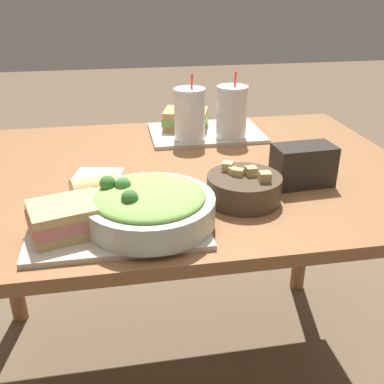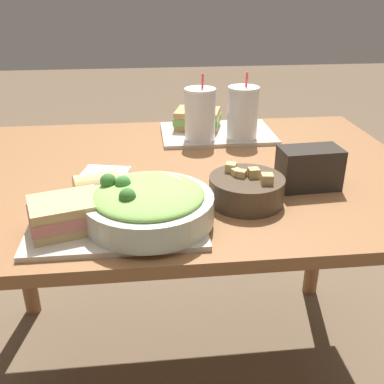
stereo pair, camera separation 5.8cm
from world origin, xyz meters
TOP-DOWN VIEW (x-y plane):
  - ground_plane at (0.00, 0.00)m, footprint 12.00×12.00m
  - dining_table at (0.00, 0.00)m, footprint 1.31×0.92m
  - tray_near at (-0.17, -0.29)m, footprint 0.37×0.26m
  - tray_far at (0.14, 0.29)m, footprint 0.37×0.26m
  - salad_bowl at (-0.10, -0.30)m, footprint 0.27×0.27m
  - soup_bowl at (0.13, -0.22)m, footprint 0.18×0.18m
  - sandwich_near at (-0.27, -0.32)m, footprint 0.17×0.15m
  - baguette_near at (-0.21, -0.21)m, footprint 0.12×0.10m
  - sandwich_far at (0.08, 0.33)m, footprint 0.18×0.16m
  - drink_cup_dark at (0.08, 0.21)m, footprint 0.10×0.10m
  - drink_cup_red at (0.21, 0.21)m, footprint 0.10×0.10m
  - chip_bag at (0.30, -0.15)m, footprint 0.16×0.09m
  - napkin_folded at (-0.21, -0.00)m, footprint 0.14×0.11m

SIDE VIEW (x-z plane):
  - ground_plane at x=0.00m, z-range 0.00..0.00m
  - dining_table at x=0.00m, z-range 0.29..1.06m
  - napkin_folded at x=-0.21m, z-range 0.78..0.78m
  - tray_near at x=-0.17m, z-range 0.78..0.79m
  - tray_far at x=0.14m, z-range 0.78..0.79m
  - soup_bowl at x=0.13m, z-range 0.77..0.86m
  - sandwich_far at x=0.08m, z-range 0.79..0.86m
  - sandwich_near at x=-0.27m, z-range 0.79..0.86m
  - baguette_near at x=-0.21m, z-range 0.79..0.86m
  - salad_bowl at x=-0.10m, z-range 0.78..0.88m
  - chip_bag at x=0.30m, z-range 0.78..0.88m
  - drink_cup_dark at x=0.08m, z-range 0.76..0.97m
  - drink_cup_red at x=0.21m, z-range 0.76..0.97m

